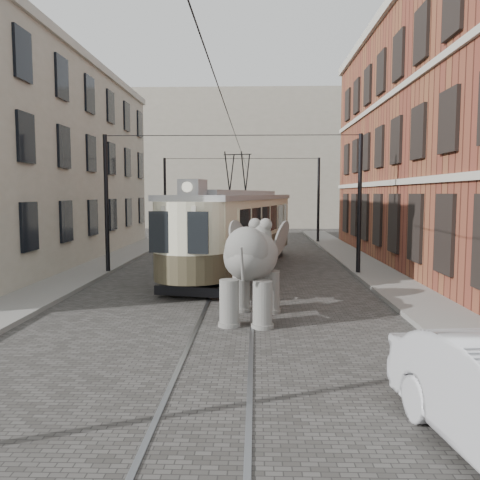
{
  "coord_description": "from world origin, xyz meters",
  "views": [
    {
      "loc": [
        0.82,
        -15.44,
        3.49
      ],
      "look_at": [
        0.34,
        -0.3,
        2.1
      ],
      "focal_mm": 37.65,
      "sensor_mm": 36.0,
      "label": 1
    }
  ],
  "objects": [
    {
      "name": "catenary",
      "position": [
        -0.2,
        5.0,
        3.0
      ],
      "size": [
        11.0,
        30.2,
        6.0
      ],
      "primitive_type": null,
      "color": "black",
      "rests_on": "ground"
    },
    {
      "name": "stucco_building",
      "position": [
        -11.0,
        10.0,
        5.0
      ],
      "size": [
        7.0,
        24.0,
        10.0
      ],
      "primitive_type": "cube",
      "color": "gray",
      "rests_on": "ground"
    },
    {
      "name": "brick_building",
      "position": [
        11.0,
        9.0,
        6.0
      ],
      "size": [
        8.0,
        26.0,
        12.0
      ],
      "primitive_type": "cube",
      "color": "brown",
      "rests_on": "ground"
    },
    {
      "name": "sidewalk_left",
      "position": [
        -6.5,
        0.0,
        0.07
      ],
      "size": [
        2.0,
        60.0,
        0.15
      ],
      "primitive_type": "cube",
      "color": "slate",
      "rests_on": "ground"
    },
    {
      "name": "tram_rails",
      "position": [
        0.0,
        0.0,
        0.01
      ],
      "size": [
        1.54,
        80.0,
        0.02
      ],
      "primitive_type": null,
      "color": "slate",
      "rests_on": "ground"
    },
    {
      "name": "elephant",
      "position": [
        0.69,
        -1.62,
        1.39
      ],
      "size": [
        3.15,
        4.85,
        2.77
      ],
      "primitive_type": null,
      "rotation": [
        0.0,
        0.0,
        -0.15
      ],
      "color": "#605E59",
      "rests_on": "ground"
    },
    {
      "name": "tram",
      "position": [
        -0.01,
        7.38,
        2.65
      ],
      "size": [
        5.65,
        13.66,
        5.31
      ],
      "primitive_type": null,
      "rotation": [
        0.0,
        0.0,
        -0.22
      ],
      "color": "beige",
      "rests_on": "ground"
    },
    {
      "name": "distant_block",
      "position": [
        0.0,
        40.0,
        7.0
      ],
      "size": [
        28.0,
        10.0,
        14.0
      ],
      "primitive_type": "cube",
      "color": "gray",
      "rests_on": "ground"
    },
    {
      "name": "ground",
      "position": [
        0.0,
        0.0,
        0.0
      ],
      "size": [
        120.0,
        120.0,
        0.0
      ],
      "primitive_type": "plane",
      "color": "#45423F"
    },
    {
      "name": "sidewalk_right",
      "position": [
        6.0,
        0.0,
        0.07
      ],
      "size": [
        2.0,
        60.0,
        0.15
      ],
      "primitive_type": "cube",
      "color": "slate",
      "rests_on": "ground"
    }
  ]
}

